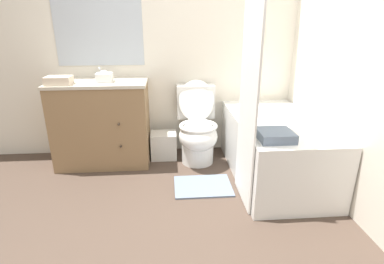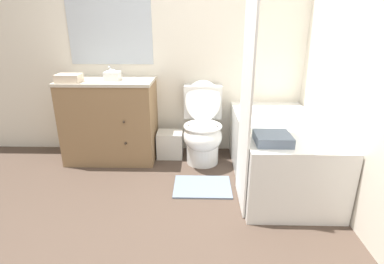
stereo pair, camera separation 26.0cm
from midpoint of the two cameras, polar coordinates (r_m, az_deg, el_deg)
ground_plane at (r=2.24m, az=-4.32°, el=-19.28°), size 14.00×14.00×0.00m
wall_back at (r=3.34m, az=-5.34°, el=17.11°), size 8.00×0.06×2.50m
wall_right at (r=2.83m, az=23.12°, el=15.12°), size 0.05×2.57×2.50m
vanity_cabinet at (r=3.29m, az=-18.83°, el=1.79°), size 0.96×0.57×0.88m
sink_faucet at (r=3.36m, az=-19.01°, el=10.29°), size 0.14×0.12×0.12m
toilet at (r=3.16m, az=-1.33°, el=0.37°), size 0.41×0.64×0.86m
bathtub at (r=2.95m, az=12.87°, el=-2.90°), size 0.76×1.44×0.58m
shower_curtain at (r=2.29m, az=7.61°, el=8.23°), size 0.01×0.49×1.90m
wastebasket at (r=3.34m, az=-7.62°, el=-2.56°), size 0.28×0.24×0.29m
tissue_box at (r=3.12m, az=-18.70°, el=9.84°), size 0.15×0.14×0.11m
hand_towel_folded at (r=3.14m, az=-26.27°, el=8.76°), size 0.23×0.17×0.08m
bath_towel_folded at (r=2.33m, az=12.54°, el=-0.67°), size 0.26×0.25×0.07m
bath_mat at (r=2.79m, az=-0.63°, el=-10.33°), size 0.52×0.39×0.02m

